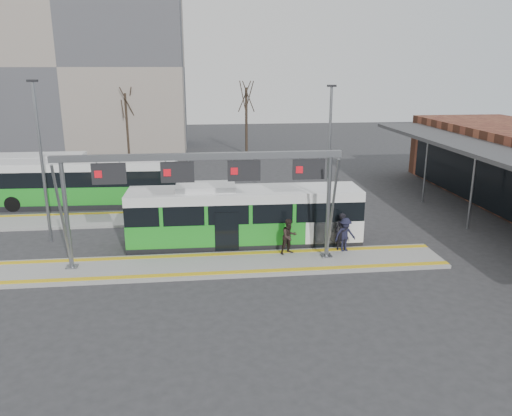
{
  "coord_description": "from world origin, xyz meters",
  "views": [
    {
      "loc": [
        -0.47,
        -21.89,
        9.07
      ],
      "look_at": [
        2.36,
        3.0,
        1.94
      ],
      "focal_mm": 35.0,
      "sensor_mm": 36.0,
      "label": 1
    }
  ],
  "objects_px": {
    "hero_bus": "(244,217)",
    "gantry": "(203,176)",
    "passenger_b": "(289,236)",
    "passenger_c": "(345,234)",
    "passenger_a": "(342,232)"
  },
  "relations": [
    {
      "from": "passenger_a",
      "to": "passenger_b",
      "type": "height_order",
      "value": "passenger_a"
    },
    {
      "from": "passenger_c",
      "to": "passenger_b",
      "type": "bearing_deg",
      "value": 170.6
    },
    {
      "from": "passenger_a",
      "to": "passenger_b",
      "type": "xyz_separation_m",
      "value": [
        -2.73,
        -0.21,
        -0.06
      ]
    },
    {
      "from": "passenger_c",
      "to": "gantry",
      "type": "bearing_deg",
      "value": 174.74
    },
    {
      "from": "hero_bus",
      "to": "passenger_b",
      "type": "relative_size",
      "value": 6.76
    },
    {
      "from": "passenger_c",
      "to": "passenger_a",
      "type": "bearing_deg",
      "value": 120.86
    },
    {
      "from": "gantry",
      "to": "passenger_c",
      "type": "xyz_separation_m",
      "value": [
        6.94,
        0.72,
        -3.3
      ]
    },
    {
      "from": "gantry",
      "to": "passenger_c",
      "type": "bearing_deg",
      "value": 5.96
    },
    {
      "from": "gantry",
      "to": "hero_bus",
      "type": "relative_size",
      "value": 1.08
    },
    {
      "from": "hero_bus",
      "to": "gantry",
      "type": "bearing_deg",
      "value": -126.94
    },
    {
      "from": "passenger_b",
      "to": "hero_bus",
      "type": "bearing_deg",
      "value": 110.74
    },
    {
      "from": "gantry",
      "to": "hero_bus",
      "type": "bearing_deg",
      "value": 51.96
    },
    {
      "from": "hero_bus",
      "to": "passenger_b",
      "type": "height_order",
      "value": "hero_bus"
    },
    {
      "from": "passenger_b",
      "to": "passenger_c",
      "type": "bearing_deg",
      "value": -22.56
    },
    {
      "from": "gantry",
      "to": "passenger_b",
      "type": "distance_m",
      "value": 5.27
    }
  ]
}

